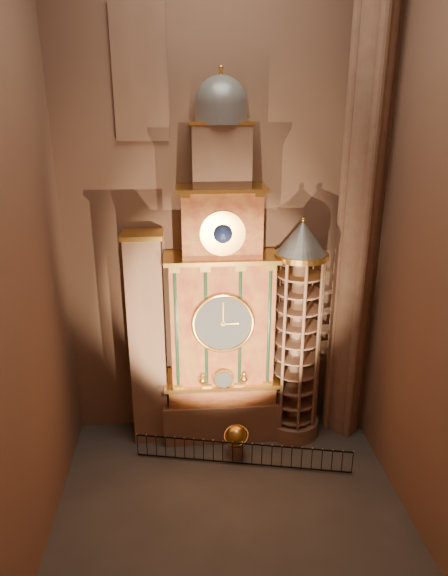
{
  "coord_description": "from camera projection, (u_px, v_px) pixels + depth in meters",
  "views": [
    {
      "loc": [
        -1.6,
        -16.57,
        15.4
      ],
      "look_at": [
        -0.04,
        3.0,
        8.3
      ],
      "focal_mm": 32.0,
      "sensor_mm": 36.0,
      "label": 1
    }
  ],
  "objects": [
    {
      "name": "stair_turret",
      "position": [
        297.0,
        335.0,
        23.77
      ],
      "size": [
        2.5,
        2.5,
        10.8
      ],
      "color": "#8C634C",
      "rests_on": "floor"
    },
    {
      "name": "wall_back",
      "position": [
        219.0,
        208.0,
        22.77
      ],
      "size": [
        22.0,
        0.0,
        22.0
      ],
      "primitive_type": "plane",
      "rotation": [
        1.57,
        0.0,
        0.0
      ],
      "color": "#835E46",
      "rests_on": "floor"
    },
    {
      "name": "wall_left",
      "position": [
        18.0,
        247.0,
        16.63
      ],
      "size": [
        0.0,
        22.0,
        22.0
      ],
      "primitive_type": "plane",
      "rotation": [
        1.57,
        0.0,
        1.57
      ],
      "color": "#835E46",
      "rests_on": "floor"
    },
    {
      "name": "stained_glass_window",
      "position": [
        140.0,
        74.0,
        20.59
      ],
      "size": [
        2.2,
        0.14,
        5.2
      ],
      "color": "navy",
      "rests_on": "wall_back"
    },
    {
      "name": "celestial_globe",
      "position": [
        236.0,
        439.0,
        23.35
      ],
      "size": [
        1.44,
        1.4,
        1.65
      ],
      "color": "#8C634C",
      "rests_on": "floor"
    },
    {
      "name": "astronomical_clock",
      "position": [
        221.0,
        307.0,
        23.27
      ],
      "size": [
        5.6,
        2.41,
        16.7
      ],
      "color": "#8C634C",
      "rests_on": "floor"
    },
    {
      "name": "wall_right",
      "position": [
        434.0,
        238.0,
        17.67
      ],
      "size": [
        0.0,
        22.0,
        22.0
      ],
      "primitive_type": "plane",
      "rotation": [
        1.57,
        0.0,
        -1.57
      ],
      "color": "#835E46",
      "rests_on": "floor"
    },
    {
      "name": "gothic_pier",
      "position": [
        361.0,
        210.0,
        22.29
      ],
      "size": [
        2.04,
        2.04,
        22.0
      ],
      "color": "#8C634C",
      "rests_on": "floor"
    },
    {
      "name": "iron_railing",
      "position": [
        242.0,
        454.0,
        22.95
      ],
      "size": [
        9.46,
        2.05,
        1.13
      ],
      "color": "black",
      "rests_on": "floor"
    },
    {
      "name": "portrait_tower",
      "position": [
        148.0,
        340.0,
        23.55
      ],
      "size": [
        1.8,
        1.6,
        10.2
      ],
      "color": "#8C634C",
      "rests_on": "floor"
    },
    {
      "name": "floor",
      "position": [
        231.0,
        504.0,
        20.89
      ],
      "size": [
        14.0,
        14.0,
        0.0
      ],
      "primitive_type": "plane",
      "color": "#383330",
      "rests_on": "ground"
    }
  ]
}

